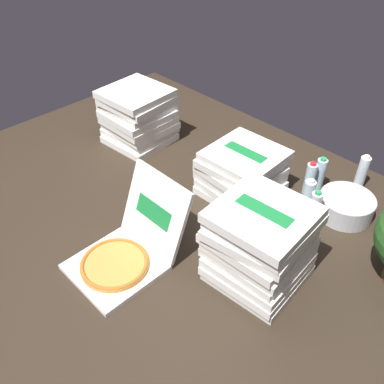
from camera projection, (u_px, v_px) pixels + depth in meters
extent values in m
cube|color=#2D2319|center=(177.00, 219.00, 2.35)|extent=(3.20, 2.40, 0.02)
cube|color=white|center=(115.00, 267.00, 2.05)|extent=(0.40, 0.40, 0.03)
cylinder|color=#C6893D|center=(115.00, 264.00, 2.03)|extent=(0.34, 0.34, 0.02)
torus|color=#A96324|center=(115.00, 263.00, 2.03)|extent=(0.33, 0.33, 0.02)
cube|color=white|center=(155.00, 212.00, 2.07)|extent=(0.40, 0.17, 0.38)
cube|color=#197A38|center=(153.00, 212.00, 2.06)|extent=(0.24, 0.04, 0.09)
cube|color=white|center=(258.00, 272.00, 2.01)|extent=(0.43, 0.43, 0.05)
cube|color=#197A38|center=(258.00, 269.00, 1.99)|extent=(0.26, 0.09, 0.00)
cube|color=white|center=(257.00, 267.00, 1.97)|extent=(0.43, 0.43, 0.05)
cube|color=#197A38|center=(257.00, 264.00, 1.96)|extent=(0.26, 0.09, 0.00)
cube|color=white|center=(258.00, 259.00, 1.95)|extent=(0.42, 0.42, 0.05)
cube|color=#197A38|center=(259.00, 256.00, 1.93)|extent=(0.26, 0.09, 0.00)
cube|color=white|center=(259.00, 250.00, 1.93)|extent=(0.41, 0.41, 0.05)
cube|color=white|center=(260.00, 243.00, 1.90)|extent=(0.42, 0.42, 0.05)
cube|color=white|center=(258.00, 236.00, 1.87)|extent=(0.42, 0.42, 0.05)
cube|color=#197A38|center=(259.00, 232.00, 1.85)|extent=(0.26, 0.08, 0.00)
cube|color=white|center=(261.00, 229.00, 1.83)|extent=(0.45, 0.45, 0.05)
cube|color=white|center=(265.00, 221.00, 1.80)|extent=(0.42, 0.42, 0.05)
cube|color=white|center=(264.00, 215.00, 1.77)|extent=(0.42, 0.42, 0.05)
cube|color=#197A38|center=(264.00, 210.00, 1.75)|extent=(0.26, 0.09, 0.00)
cube|color=white|center=(140.00, 138.00, 2.95)|extent=(0.43, 0.43, 0.05)
cube|color=#197A38|center=(140.00, 135.00, 2.94)|extent=(0.26, 0.09, 0.00)
cube|color=white|center=(140.00, 130.00, 2.94)|extent=(0.43, 0.43, 0.05)
cube|color=white|center=(141.00, 125.00, 2.90)|extent=(0.40, 0.40, 0.05)
cube|color=#197A38|center=(140.00, 122.00, 2.88)|extent=(0.26, 0.08, 0.00)
cube|color=white|center=(139.00, 120.00, 2.86)|extent=(0.40, 0.40, 0.05)
cube|color=white|center=(137.00, 114.00, 2.83)|extent=(0.40, 0.40, 0.05)
cube|color=white|center=(138.00, 106.00, 2.82)|extent=(0.42, 0.42, 0.05)
cube|color=#197A38|center=(137.00, 102.00, 2.80)|extent=(0.26, 0.08, 0.00)
cube|color=white|center=(137.00, 100.00, 2.78)|extent=(0.43, 0.43, 0.05)
cube|color=white|center=(135.00, 94.00, 2.75)|extent=(0.42, 0.42, 0.05)
cube|color=white|center=(239.00, 189.00, 2.51)|extent=(0.41, 0.41, 0.05)
cube|color=#197A38|center=(240.00, 186.00, 2.49)|extent=(0.26, 0.08, 0.00)
cube|color=white|center=(241.00, 184.00, 2.47)|extent=(0.42, 0.42, 0.05)
cube|color=white|center=(240.00, 175.00, 2.45)|extent=(0.41, 0.41, 0.05)
cube|color=white|center=(241.00, 170.00, 2.42)|extent=(0.42, 0.42, 0.05)
cube|color=#197A38|center=(241.00, 166.00, 2.40)|extent=(0.26, 0.09, 0.00)
cube|color=white|center=(242.00, 162.00, 2.39)|extent=(0.41, 0.41, 0.05)
cube|color=#197A38|center=(242.00, 159.00, 2.38)|extent=(0.26, 0.08, 0.00)
cube|color=white|center=(245.00, 156.00, 2.36)|extent=(0.41, 0.41, 0.05)
cube|color=#197A38|center=(246.00, 152.00, 2.34)|extent=(0.26, 0.08, 0.00)
cylinder|color=#B7BABF|center=(346.00, 206.00, 2.33)|extent=(0.30, 0.30, 0.12)
cylinder|color=silver|center=(310.00, 179.00, 2.45)|extent=(0.06, 0.06, 0.21)
cylinder|color=red|center=(313.00, 164.00, 2.38)|extent=(0.03, 0.03, 0.02)
cylinder|color=silver|center=(320.00, 175.00, 2.48)|extent=(0.06, 0.06, 0.21)
cylinder|color=#239951|center=(323.00, 159.00, 2.41)|extent=(0.03, 0.03, 0.02)
cylinder|color=white|center=(362.00, 172.00, 2.50)|extent=(0.06, 0.06, 0.21)
cylinder|color=white|center=(367.00, 157.00, 2.43)|extent=(0.03, 0.03, 0.02)
cylinder|color=white|center=(314.00, 209.00, 2.25)|extent=(0.06, 0.06, 0.21)
cylinder|color=#239951|center=(318.00, 193.00, 2.18)|extent=(0.03, 0.03, 0.02)
cylinder|color=silver|center=(308.00, 197.00, 2.32)|extent=(0.06, 0.06, 0.21)
cylinder|color=white|center=(311.00, 181.00, 2.25)|extent=(0.03, 0.03, 0.02)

